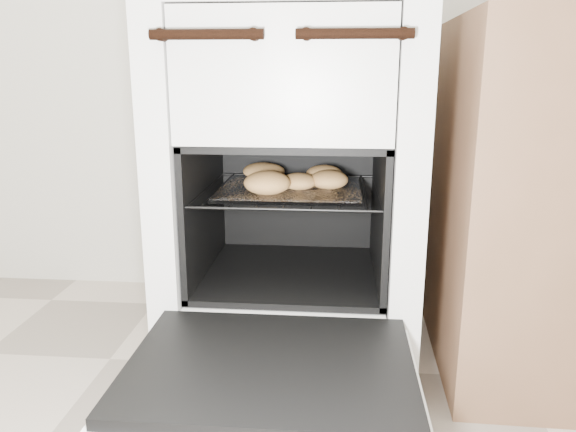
% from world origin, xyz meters
% --- Properties ---
extents(stove, '(0.58, 0.64, 0.89)m').
position_xyz_m(stove, '(0.12, 1.18, 0.43)').
color(stove, silver).
rests_on(stove, ground).
extents(oven_door, '(0.52, 0.41, 0.04)m').
position_xyz_m(oven_door, '(0.12, 0.69, 0.19)').
color(oven_door, black).
rests_on(oven_door, stove).
extents(oven_rack, '(0.42, 0.41, 0.01)m').
position_xyz_m(oven_rack, '(0.12, 1.11, 0.43)').
color(oven_rack, black).
rests_on(oven_rack, stove).
extents(foil_sheet, '(0.33, 0.29, 0.01)m').
position_xyz_m(foil_sheet, '(0.12, 1.09, 0.44)').
color(foil_sheet, white).
rests_on(foil_sheet, oven_rack).
extents(baked_rolls, '(0.29, 0.29, 0.05)m').
position_xyz_m(baked_rolls, '(0.11, 1.12, 0.46)').
color(baked_rolls, '#B48348').
rests_on(baked_rolls, foil_sheet).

